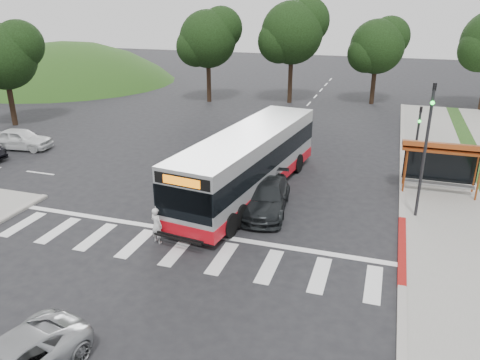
% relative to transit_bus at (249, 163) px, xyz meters
% --- Properties ---
extents(ground, '(140.00, 140.00, 0.00)m').
position_rel_transit_bus_xyz_m(ground, '(-0.99, -2.00, -1.70)').
color(ground, black).
rests_on(ground, ground).
extents(sidewalk_east, '(4.00, 40.00, 0.12)m').
position_rel_transit_bus_xyz_m(sidewalk_east, '(10.01, 6.00, -1.64)').
color(sidewalk_east, gray).
rests_on(sidewalk_east, ground).
extents(curb_east, '(0.30, 40.00, 0.15)m').
position_rel_transit_bus_xyz_m(curb_east, '(8.01, 6.00, -1.63)').
color(curb_east, '#9E9991').
rests_on(curb_east, ground).
extents(curb_east_red, '(0.32, 6.00, 0.15)m').
position_rel_transit_bus_xyz_m(curb_east_red, '(8.01, -4.00, -1.63)').
color(curb_east_red, maroon).
rests_on(curb_east_red, ground).
extents(hillside_nw, '(44.00, 44.00, 10.00)m').
position_rel_transit_bus_xyz_m(hillside_nw, '(-32.99, 28.00, -1.70)').
color(hillside_nw, '#1A4014').
rests_on(hillside_nw, ground).
extents(crosswalk_ladder, '(18.00, 2.60, 0.01)m').
position_rel_transit_bus_xyz_m(crosswalk_ladder, '(-0.99, -7.00, -1.70)').
color(crosswalk_ladder, silver).
rests_on(crosswalk_ladder, ground).
extents(bus_shelter, '(4.20, 1.60, 2.86)m').
position_rel_transit_bus_xyz_m(bus_shelter, '(9.81, 3.11, 0.65)').
color(bus_shelter, '#933F18').
rests_on(bus_shelter, sidewalk_east).
extents(traffic_signal_ne_tall, '(0.18, 0.37, 6.50)m').
position_rel_transit_bus_xyz_m(traffic_signal_ne_tall, '(8.61, -0.50, 2.17)').
color(traffic_signal_ne_tall, black).
rests_on(traffic_signal_ne_tall, ground).
extents(traffic_signal_ne_short, '(0.18, 0.37, 4.00)m').
position_rel_transit_bus_xyz_m(traffic_signal_ne_short, '(8.61, 6.49, 0.77)').
color(traffic_signal_ne_short, black).
rests_on(traffic_signal_ne_short, ground).
extents(tree_north_a, '(6.60, 6.15, 10.17)m').
position_rel_transit_bus_xyz_m(tree_north_a, '(-2.90, 24.07, 5.22)').
color(tree_north_a, black).
rests_on(tree_north_a, ground).
extents(tree_north_b, '(5.72, 5.33, 8.43)m').
position_rel_transit_bus_xyz_m(tree_north_b, '(5.09, 26.06, 3.96)').
color(tree_north_b, black).
rests_on(tree_north_b, ground).
extents(tree_north_c, '(6.16, 5.74, 9.30)m').
position_rel_transit_bus_xyz_m(tree_north_c, '(-10.91, 22.07, 4.59)').
color(tree_north_c, black).
rests_on(tree_north_c, ground).
extents(tree_west_a, '(5.72, 5.33, 8.43)m').
position_rel_transit_bus_xyz_m(tree_west_a, '(-22.91, 8.06, 3.96)').
color(tree_west_a, black).
rests_on(tree_west_a, ground).
extents(transit_bus, '(4.55, 13.45, 3.41)m').
position_rel_transit_bus_xyz_m(transit_bus, '(0.00, 0.00, 0.00)').
color(transit_bus, '#ABAEB0').
rests_on(transit_bus, ground).
extents(pedestrian, '(0.70, 0.58, 1.63)m').
position_rel_transit_bus_xyz_m(pedestrian, '(-2.13, -6.58, -0.89)').
color(pedestrian, silver).
rests_on(pedestrian, ground).
extents(dark_sedan, '(2.69, 5.33, 1.48)m').
position_rel_transit_bus_xyz_m(dark_sedan, '(1.51, -1.97, -0.96)').
color(dark_sedan, black).
rests_on(dark_sedan, ground).
extents(west_car_white, '(4.51, 2.30, 1.47)m').
position_rel_transit_bus_xyz_m(west_car_white, '(-17.55, 2.66, -0.97)').
color(west_car_white, silver).
rests_on(west_car_white, ground).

